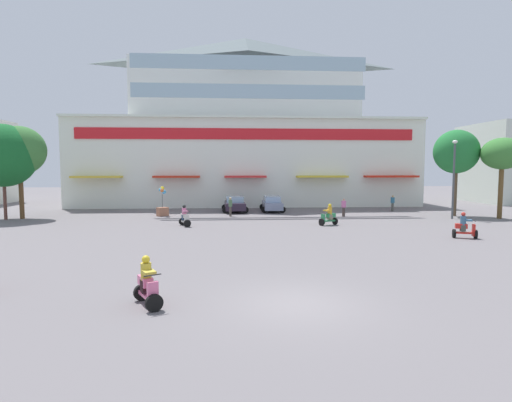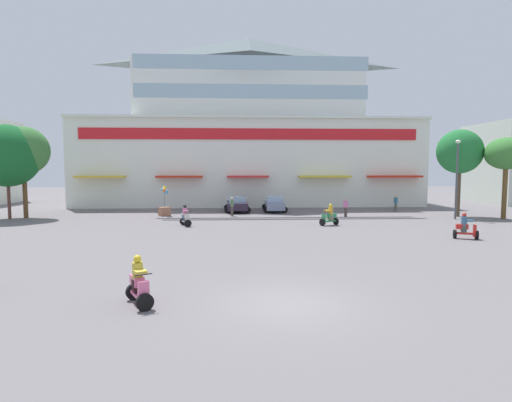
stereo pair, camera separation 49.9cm
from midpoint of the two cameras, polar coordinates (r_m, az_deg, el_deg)
ground_plane at (r=25.66m, az=0.20°, el=-4.72°), size 128.00×128.00×0.00m
colonial_building at (r=47.69m, az=-1.76°, el=9.54°), size 37.50×14.36×18.83m
plaza_tree_0 at (r=38.68m, az=-30.36°, el=6.05°), size 4.14×3.74×7.54m
plaza_tree_1 at (r=39.15m, az=25.76°, el=6.14°), size 3.85×3.31×7.40m
plaza_tree_2 at (r=38.67m, az=-32.07°, el=5.37°), size 5.17×4.92×7.65m
plaza_tree_3 at (r=38.96m, az=30.73°, el=5.60°), size 3.24×3.28×6.61m
parked_car_0 at (r=38.81m, az=-3.34°, el=-0.42°), size 2.53×4.31×1.47m
parked_car_1 at (r=39.21m, az=1.90°, el=-0.38°), size 2.33×4.49×1.45m
scooter_rider_1 at (r=30.25m, az=9.60°, el=-2.12°), size 1.47×1.07×1.57m
scooter_rider_2 at (r=27.23m, az=26.54°, el=-3.30°), size 1.41×0.93×1.56m
scooter_rider_3 at (r=29.85m, az=-10.36°, el=-2.23°), size 0.99×1.41×1.53m
scooter_rider_4 at (r=13.17m, az=-15.94°, el=-11.17°), size 1.09×1.42×1.54m
pedestrian_0 at (r=35.22m, az=-3.99°, el=-0.59°), size 0.44×0.44×1.65m
pedestrian_1 at (r=41.38m, az=18.13°, el=-0.16°), size 0.51×0.51×1.53m
pedestrian_2 at (r=35.79m, az=11.70°, el=-0.75°), size 0.40×0.40×1.55m
streetlamp_near at (r=36.91m, az=25.45°, el=3.56°), size 0.40×0.40×6.40m
balloon_vendor_cart at (r=36.37m, az=-13.24°, el=-0.71°), size 1.08×1.03×2.55m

